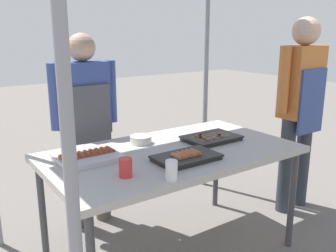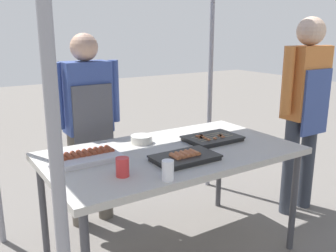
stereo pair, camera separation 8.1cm
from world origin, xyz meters
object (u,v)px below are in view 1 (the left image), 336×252
stall_table (172,158)px  drink_cup_near_edge (126,168)px  condiment_bowl (141,140)px  tray_pork_links (87,157)px  tray_meat_skewers (211,138)px  customer_nearby (300,100)px  drink_cup_by_wok (171,170)px  tray_grilled_sausages (186,157)px  vendor_woman (86,117)px

stall_table → drink_cup_near_edge: bearing=-154.3°
condiment_bowl → tray_pork_links: bearing=-165.7°
tray_pork_links → condiment_bowl: bearing=14.3°
tray_meat_skewers → customer_nearby: size_ratio=0.23×
drink_cup_near_edge → drink_cup_by_wok: 0.24m
tray_pork_links → condiment_bowl: 0.45m
drink_cup_by_wok → condiment_bowl: bearing=72.8°
drink_cup_near_edge → customer_nearby: bearing=6.7°
stall_table → condiment_bowl: condiment_bowl is taller
tray_grilled_sausages → drink_cup_near_edge: size_ratio=3.77×
tray_meat_skewers → condiment_bowl: 0.49m
vendor_woman → customer_nearby: bearing=154.0°
tray_grilled_sausages → drink_cup_by_wok: size_ratio=3.61×
drink_cup_by_wok → stall_table: bearing=54.0°
drink_cup_by_wok → customer_nearby: size_ratio=0.07×
tray_meat_skewers → drink_cup_by_wok: 0.76m
stall_table → vendor_woman: bearing=110.7°
vendor_woman → tray_meat_skewers: bearing=131.5°
tray_pork_links → vendor_woman: bearing=67.9°
tray_meat_skewers → condiment_bowl: (-0.44, 0.22, 0.01)m
stall_table → drink_cup_near_edge: (-0.46, -0.22, 0.10)m
stall_table → customer_nearby: 1.28m
drink_cup_by_wok → vendor_woman: vendor_woman is taller
tray_pork_links → vendor_woman: size_ratio=0.24×
condiment_bowl → drink_cup_near_edge: 0.60m
tray_meat_skewers → tray_pork_links: tray_pork_links is taller
stall_table → tray_pork_links: bearing=165.1°
vendor_woman → customer_nearby: (1.54, -0.75, 0.08)m
tray_pork_links → drink_cup_near_edge: bearing=-80.2°
tray_meat_skewers → customer_nearby: (0.91, -0.04, 0.18)m
tray_grilled_sausages → condiment_bowl: 0.45m
drink_cup_by_wok → tray_grilled_sausages: bearing=38.4°
condiment_bowl → drink_cup_by_wok: (-0.20, -0.64, 0.03)m
stall_table → vendor_woman: (-0.28, 0.73, 0.17)m
stall_table → drink_cup_by_wok: bearing=-126.0°
condiment_bowl → customer_nearby: bearing=-11.2°
condiment_bowl → drink_cup_by_wok: bearing=-107.2°
condiment_bowl → vendor_woman: 0.53m
drink_cup_near_edge → tray_meat_skewers: bearing=17.0°
tray_meat_skewers → vendor_woman: bearing=131.5°
vendor_woman → customer_nearby: size_ratio=0.93×
tray_grilled_sausages → condiment_bowl: size_ratio=2.62×
vendor_woman → tray_grilled_sausages: bearing=104.2°
tray_meat_skewers → drink_cup_near_edge: (-0.81, -0.25, 0.03)m
stall_table → tray_grilled_sausages: tray_grilled_sausages is taller
tray_grilled_sausages → tray_meat_skewers: size_ratio=1.03×
tray_meat_skewers → drink_cup_by_wok: size_ratio=3.52×
tray_meat_skewers → drink_cup_near_edge: 0.84m
drink_cup_near_edge → vendor_woman: 0.97m
condiment_bowl → drink_cup_near_edge: drink_cup_near_edge is taller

